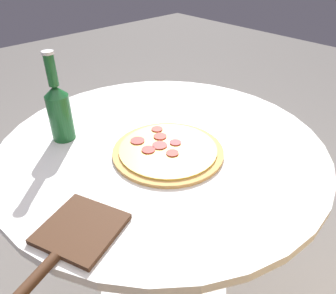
% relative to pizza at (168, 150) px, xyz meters
% --- Properties ---
extents(ground_plane, '(8.00, 8.00, 0.00)m').
position_rel_pizza_xyz_m(ground_plane, '(-0.02, -0.05, -0.75)').
color(ground_plane, slate).
extents(table, '(0.97, 0.97, 0.74)m').
position_rel_pizza_xyz_m(table, '(-0.02, -0.05, -0.20)').
color(table, white).
rests_on(table, ground_plane).
extents(pizza, '(0.32, 0.32, 0.02)m').
position_rel_pizza_xyz_m(pizza, '(0.00, 0.00, 0.00)').
color(pizza, tan).
rests_on(pizza, table).
extents(beer_bottle, '(0.07, 0.07, 0.27)m').
position_rel_pizza_xyz_m(beer_bottle, '(0.18, -0.27, 0.09)').
color(beer_bottle, '#195628').
rests_on(beer_bottle, table).
extents(pizza_paddle, '(0.32, 0.20, 0.02)m').
position_rel_pizza_xyz_m(pizza_paddle, '(0.36, 0.10, -0.00)').
color(pizza_paddle, '#422819').
rests_on(pizza_paddle, table).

